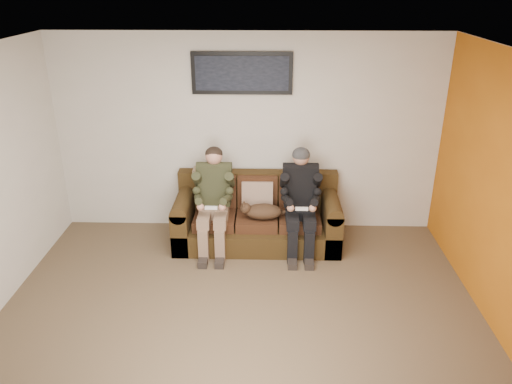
{
  "coord_description": "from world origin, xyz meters",
  "views": [
    {
      "loc": [
        0.28,
        -3.98,
        3.2
      ],
      "look_at": [
        0.14,
        1.2,
        0.95
      ],
      "focal_mm": 35.0,
      "sensor_mm": 36.0,
      "label": 1
    }
  ],
  "objects_px": {
    "sofa": "(257,217)",
    "cat": "(262,211)",
    "person_right": "(300,195)",
    "person_left": "(214,195)",
    "framed_poster": "(242,73)"
  },
  "relations": [
    {
      "from": "sofa",
      "to": "person_right",
      "type": "xyz_separation_m",
      "value": [
        0.54,
        -0.17,
        0.39
      ]
    },
    {
      "from": "person_right",
      "to": "framed_poster",
      "type": "bearing_deg",
      "value": 142.49
    },
    {
      "from": "cat",
      "to": "framed_poster",
      "type": "distance_m",
      "value": 1.72
    },
    {
      "from": "sofa",
      "to": "framed_poster",
      "type": "height_order",
      "value": "framed_poster"
    },
    {
      "from": "person_left",
      "to": "framed_poster",
      "type": "xyz_separation_m",
      "value": [
        0.34,
        0.57,
        1.39
      ]
    },
    {
      "from": "sofa",
      "to": "person_right",
      "type": "relative_size",
      "value": 1.63
    },
    {
      "from": "person_left",
      "to": "cat",
      "type": "height_order",
      "value": "person_left"
    },
    {
      "from": "person_right",
      "to": "framed_poster",
      "type": "relative_size",
      "value": 1.02
    },
    {
      "from": "sofa",
      "to": "cat",
      "type": "xyz_separation_m",
      "value": [
        0.06,
        -0.23,
        0.2
      ]
    },
    {
      "from": "person_right",
      "to": "cat",
      "type": "bearing_deg",
      "value": -173.62
    },
    {
      "from": "person_left",
      "to": "person_right",
      "type": "bearing_deg",
      "value": 0.02
    },
    {
      "from": "sofa",
      "to": "cat",
      "type": "distance_m",
      "value": 0.31
    },
    {
      "from": "person_left",
      "to": "cat",
      "type": "xyz_separation_m",
      "value": [
        0.6,
        -0.05,
        -0.19
      ]
    },
    {
      "from": "sofa",
      "to": "person_right",
      "type": "height_order",
      "value": "person_right"
    },
    {
      "from": "sofa",
      "to": "cat",
      "type": "height_order",
      "value": "sofa"
    }
  ]
}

